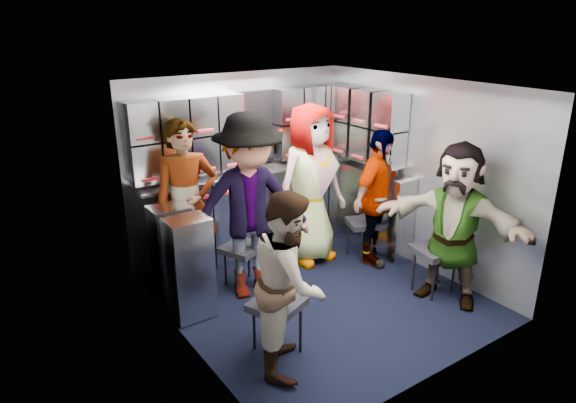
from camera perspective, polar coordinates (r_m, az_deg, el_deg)
floor at (r=5.32m, az=3.17°, el=-10.40°), size 3.00×3.00×0.00m
wall_back at (r=6.07m, az=-5.32°, el=4.23°), size 2.80×0.04×2.10m
wall_left at (r=4.21m, az=-11.86°, el=-3.27°), size 0.04×3.00×2.10m
wall_right at (r=5.80m, az=14.42°, el=2.94°), size 0.04×3.00×2.10m
ceiling at (r=4.63m, az=3.67°, el=12.68°), size 2.80×3.00×0.02m
cart_bank_back at (r=6.07m, az=-4.18°, el=-1.26°), size 2.68×0.38×0.99m
cart_bank_left at (r=4.99m, az=-11.75°, el=-6.51°), size 0.38×0.76×0.99m
counter at (r=5.90m, az=-4.30°, el=3.46°), size 2.68×0.42×0.03m
locker_bank_back at (r=5.84m, az=-4.72°, el=8.07°), size 2.68×0.28×0.82m
locker_bank_right at (r=6.06m, az=8.85°, el=8.33°), size 0.28×1.00×0.82m
right_cabinet at (r=6.26m, az=9.00°, el=-0.74°), size 0.28×1.20×1.00m
coffee_niche at (r=5.98m, az=-3.50°, el=8.19°), size 0.46×0.16×0.84m
red_latch_strip at (r=5.78m, az=-3.26°, el=1.72°), size 2.60×0.02×0.03m
jump_seat_near_left at (r=4.31m, az=-1.23°, el=-11.61°), size 0.52×0.51×0.48m
jump_seat_mid_left at (r=5.34m, az=-5.10°, el=-5.41°), size 0.50×0.49×0.46m
jump_seat_center at (r=6.05m, az=1.40°, el=-2.09°), size 0.40×0.38×0.47m
jump_seat_mid_right at (r=6.04m, az=8.50°, el=-2.57°), size 0.49×0.48×0.45m
jump_seat_near_right at (r=5.41m, az=16.07°, el=-5.50°), size 0.47×0.45×0.49m
attendant_standing at (r=5.26m, az=-11.15°, el=-0.48°), size 0.72×0.55×1.76m
attendant_arc_a at (r=4.03m, az=0.16°, el=-8.88°), size 0.88×0.91×1.48m
attendant_arc_b at (r=4.99m, az=-4.26°, el=-0.66°), size 1.33×0.95×1.86m
attendant_arc_c at (r=5.75m, az=2.49°, el=1.92°), size 0.94×0.65×1.82m
attendant_arc_d at (r=5.78m, az=9.89°, el=0.35°), size 0.98×0.64×1.55m
attendant_arc_e at (r=5.16m, az=17.98°, el=-2.41°), size 0.99×1.56×1.61m
bottle_left at (r=5.73m, az=-5.83°, el=4.46°), size 0.07×0.07×0.27m
bottle_mid at (r=5.86m, az=-3.47°, el=4.73°), size 0.07×0.07×0.24m
bottle_right at (r=6.21m, az=1.70°, el=5.76°), size 0.06×0.06×0.27m
cup_left at (r=5.47m, az=-11.72°, el=2.50°), size 0.07×0.07×0.10m
cup_right at (r=6.54m, az=5.49°, el=5.61°), size 0.09×0.09×0.10m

